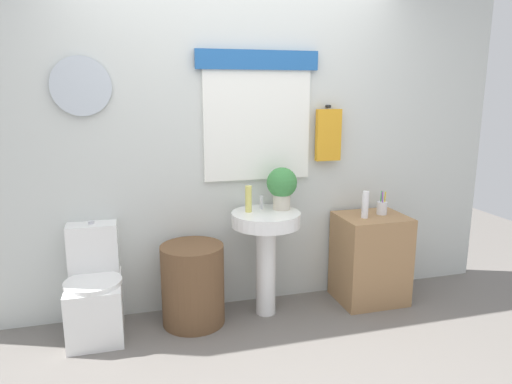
{
  "coord_description": "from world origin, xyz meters",
  "views": [
    {
      "loc": [
        -0.78,
        -2.31,
        1.68
      ],
      "look_at": [
        0.08,
        0.8,
        0.97
      ],
      "focal_mm": 32.69,
      "sensor_mm": 36.0,
      "label": 1
    }
  ],
  "objects_px": {
    "pedestal_sink": "(266,238)",
    "toothbrush_cup": "(382,208)",
    "laundry_hamper": "(193,284)",
    "potted_plant": "(282,185)",
    "wooden_cabinet": "(370,258)",
    "lotion_bottle": "(365,205)",
    "toilet": "(95,293)",
    "soap_bottle": "(248,199)"
  },
  "relations": [
    {
      "from": "laundry_hamper",
      "to": "pedestal_sink",
      "type": "height_order",
      "value": "pedestal_sink"
    },
    {
      "from": "soap_bottle",
      "to": "potted_plant",
      "type": "distance_m",
      "value": 0.27
    },
    {
      "from": "laundry_hamper",
      "to": "pedestal_sink",
      "type": "bearing_deg",
      "value": 0.0
    },
    {
      "from": "lotion_bottle",
      "to": "toothbrush_cup",
      "type": "bearing_deg",
      "value": 18.12
    },
    {
      "from": "wooden_cabinet",
      "to": "lotion_bottle",
      "type": "bearing_deg",
      "value": -156.38
    },
    {
      "from": "toilet",
      "to": "pedestal_sink",
      "type": "relative_size",
      "value": 0.98
    },
    {
      "from": "laundry_hamper",
      "to": "potted_plant",
      "type": "xyz_separation_m",
      "value": [
        0.69,
        0.06,
        0.68
      ]
    },
    {
      "from": "pedestal_sink",
      "to": "wooden_cabinet",
      "type": "distance_m",
      "value": 0.91
    },
    {
      "from": "soap_bottle",
      "to": "potted_plant",
      "type": "relative_size",
      "value": 0.62
    },
    {
      "from": "toilet",
      "to": "soap_bottle",
      "type": "distance_m",
      "value": 1.26
    },
    {
      "from": "laundry_hamper",
      "to": "soap_bottle",
      "type": "xyz_separation_m",
      "value": [
        0.43,
        0.05,
        0.6
      ]
    },
    {
      "from": "laundry_hamper",
      "to": "wooden_cabinet",
      "type": "height_order",
      "value": "wooden_cabinet"
    },
    {
      "from": "pedestal_sink",
      "to": "lotion_bottle",
      "type": "relative_size",
      "value": 3.79
    },
    {
      "from": "pedestal_sink",
      "to": "soap_bottle",
      "type": "xyz_separation_m",
      "value": [
        -0.12,
        0.05,
        0.3
      ]
    },
    {
      "from": "wooden_cabinet",
      "to": "lotion_bottle",
      "type": "distance_m",
      "value": 0.47
    },
    {
      "from": "wooden_cabinet",
      "to": "lotion_bottle",
      "type": "relative_size",
      "value": 3.37
    },
    {
      "from": "pedestal_sink",
      "to": "toothbrush_cup",
      "type": "xyz_separation_m",
      "value": [
        0.97,
        0.02,
        0.16
      ]
    },
    {
      "from": "pedestal_sink",
      "to": "toothbrush_cup",
      "type": "bearing_deg",
      "value": 1.18
    },
    {
      "from": "pedestal_sink",
      "to": "potted_plant",
      "type": "relative_size",
      "value": 2.51
    },
    {
      "from": "potted_plant",
      "to": "wooden_cabinet",
      "type": "bearing_deg",
      "value": -4.67
    },
    {
      "from": "toilet",
      "to": "lotion_bottle",
      "type": "height_order",
      "value": "lotion_bottle"
    },
    {
      "from": "wooden_cabinet",
      "to": "pedestal_sink",
      "type": "bearing_deg",
      "value": 180.0
    },
    {
      "from": "laundry_hamper",
      "to": "toothbrush_cup",
      "type": "bearing_deg",
      "value": 0.75
    },
    {
      "from": "wooden_cabinet",
      "to": "potted_plant",
      "type": "height_order",
      "value": "potted_plant"
    },
    {
      "from": "potted_plant",
      "to": "lotion_bottle",
      "type": "distance_m",
      "value": 0.67
    },
    {
      "from": "laundry_hamper",
      "to": "pedestal_sink",
      "type": "relative_size",
      "value": 0.74
    },
    {
      "from": "toilet",
      "to": "potted_plant",
      "type": "distance_m",
      "value": 1.53
    },
    {
      "from": "pedestal_sink",
      "to": "potted_plant",
      "type": "bearing_deg",
      "value": 23.2
    },
    {
      "from": "wooden_cabinet",
      "to": "soap_bottle",
      "type": "height_order",
      "value": "soap_bottle"
    },
    {
      "from": "laundry_hamper",
      "to": "toothbrush_cup",
      "type": "relative_size",
      "value": 3.2
    },
    {
      "from": "wooden_cabinet",
      "to": "laundry_hamper",
      "type": "bearing_deg",
      "value": 180.0
    },
    {
      "from": "potted_plant",
      "to": "lotion_bottle",
      "type": "height_order",
      "value": "potted_plant"
    },
    {
      "from": "soap_bottle",
      "to": "potted_plant",
      "type": "height_order",
      "value": "potted_plant"
    },
    {
      "from": "toilet",
      "to": "laundry_hamper",
      "type": "height_order",
      "value": "toilet"
    },
    {
      "from": "laundry_hamper",
      "to": "lotion_bottle",
      "type": "height_order",
      "value": "lotion_bottle"
    },
    {
      "from": "soap_bottle",
      "to": "lotion_bottle",
      "type": "relative_size",
      "value": 0.93
    },
    {
      "from": "laundry_hamper",
      "to": "potted_plant",
      "type": "bearing_deg",
      "value": 4.96
    },
    {
      "from": "laundry_hamper",
      "to": "lotion_bottle",
      "type": "distance_m",
      "value": 1.43
    },
    {
      "from": "pedestal_sink",
      "to": "potted_plant",
      "type": "height_order",
      "value": "potted_plant"
    },
    {
      "from": "toothbrush_cup",
      "to": "lotion_bottle",
      "type": "bearing_deg",
      "value": -161.88
    },
    {
      "from": "toilet",
      "to": "potted_plant",
      "type": "relative_size",
      "value": 2.45
    },
    {
      "from": "laundry_hamper",
      "to": "potted_plant",
      "type": "relative_size",
      "value": 1.86
    }
  ]
}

